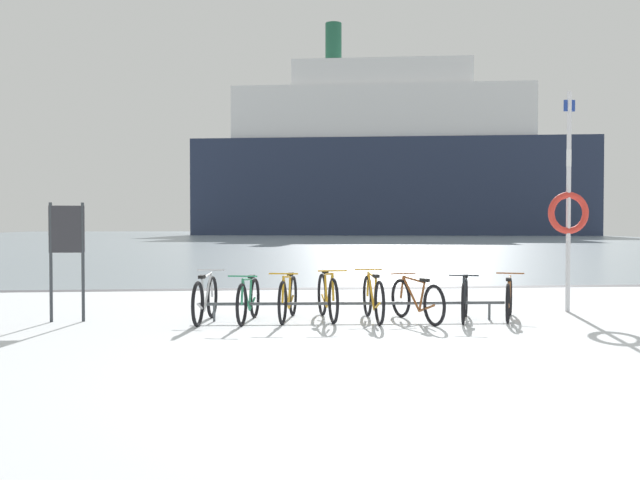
% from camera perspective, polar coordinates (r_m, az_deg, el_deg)
% --- Properties ---
extents(ground, '(80.00, 132.00, 0.08)m').
position_cam_1_polar(ground, '(60.87, -3.80, -0.11)').
color(ground, silver).
extents(bike_rack, '(4.95, 0.32, 0.31)m').
position_cam_1_polar(bike_rack, '(11.53, 2.66, -5.15)').
color(bike_rack, '#4C5156').
rests_on(bike_rack, ground).
extents(bicycle_0, '(0.46, 1.73, 0.81)m').
position_cam_1_polar(bicycle_0, '(11.49, -9.18, -4.70)').
color(bicycle_0, black).
rests_on(bicycle_0, ground).
extents(bicycle_1, '(0.51, 1.62, 0.77)m').
position_cam_1_polar(bicycle_1, '(11.44, -5.76, -4.81)').
color(bicycle_1, black).
rests_on(bicycle_1, ground).
extents(bicycle_2, '(0.53, 1.72, 0.80)m').
position_cam_1_polar(bicycle_2, '(11.59, -2.59, -4.66)').
color(bicycle_2, black).
rests_on(bicycle_2, ground).
extents(bicycle_3, '(0.46, 1.71, 0.84)m').
position_cam_1_polar(bicycle_3, '(11.63, 0.61, -4.55)').
color(bicycle_3, black).
rests_on(bicycle_3, ground).
extents(bicycle_4, '(0.46, 1.75, 0.81)m').
position_cam_1_polar(bicycle_4, '(11.53, 4.29, -4.66)').
color(bicycle_4, black).
rests_on(bicycle_4, ground).
extents(bicycle_5, '(0.61, 1.69, 0.75)m').
position_cam_1_polar(bicycle_5, '(11.52, 7.76, -4.81)').
color(bicycle_5, black).
rests_on(bicycle_5, ground).
extents(bicycle_6, '(0.65, 1.53, 0.77)m').
position_cam_1_polar(bicycle_6, '(11.78, 11.53, -4.64)').
color(bicycle_6, black).
rests_on(bicycle_6, ground).
extents(bicycle_7, '(0.71, 1.49, 0.74)m').
position_cam_1_polar(bicycle_7, '(12.09, 14.92, -4.58)').
color(bicycle_7, black).
rests_on(bicycle_7, ground).
extents(info_sign, '(0.55, 0.06, 1.91)m').
position_cam_1_polar(info_sign, '(12.02, -19.64, -0.10)').
color(info_sign, '#33383D').
rests_on(info_sign, ground).
extents(rescue_post, '(0.75, 0.11, 3.90)m').
position_cam_1_polar(rescue_post, '(13.35, 19.30, 2.49)').
color(rescue_post, silver).
rests_on(rescue_post, ground).
extents(ferry_ship, '(50.61, 20.63, 27.08)m').
position_cam_1_polar(ferry_ship, '(91.68, 5.48, 6.11)').
color(ferry_ship, '#232D47').
rests_on(ferry_ship, ground).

